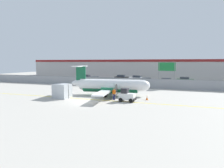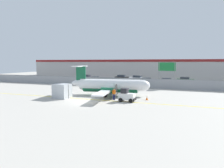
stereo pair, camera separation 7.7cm
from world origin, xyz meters
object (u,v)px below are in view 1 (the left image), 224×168
Objects in this scene: baggage_tug at (127,96)px; highway_sign at (167,69)px; ground_crew_worker at (114,93)px; parked_car_1 at (94,79)px; parked_car_3 at (137,78)px; parked_car_4 at (146,81)px; parked_car_6 at (185,80)px; parked_car_0 at (86,77)px; commuter_airplane at (111,86)px; cargo_container at (62,91)px; traffic_cone_far_left at (130,96)px; traffic_cone_near_right at (98,92)px; parked_car_5 at (166,81)px; parked_car_2 at (121,77)px; traffic_cone_near_left at (147,98)px.

highway_sign reaches higher than baggage_tug.
parked_car_1 is at bearing -17.74° from ground_crew_worker.
parked_car_3 is 8.67m from parked_car_4.
parked_car_6 is 12.56m from highway_sign.
ground_crew_worker and parked_car_0 have the same top height.
commuter_airplane reaches higher than cargo_container.
traffic_cone_far_left is at bearing -31.36° from commuter_airplane.
traffic_cone_near_right is (-4.39, 4.10, -0.64)m from ground_crew_worker.
parked_car_6 is at bearing 58.97° from traffic_cone_near_right.
parked_car_4 is at bearing 7.70° from parked_car_5.
ground_crew_worker is at bearing 101.66° from parked_car_3.
cargo_container is at bearing -69.57° from parked_car_0.
highway_sign is (6.20, 16.68, 3.19)m from ground_crew_worker.
parked_car_5 is (13.87, -8.36, 0.00)m from parked_car_2.
commuter_airplane is 3.70× the size of parked_car_6.
baggage_tug is 0.55× the size of parked_car_3.
parked_car_0 is at bearing 116.10° from cargo_container.
traffic_cone_far_left is at bearing 105.82° from parked_car_3.
parked_car_5 is at bearing 85.47° from baggage_tug.
traffic_cone_far_left is 19.99m from parked_car_4.
traffic_cone_far_left is at bearing 86.22° from parked_car_4.
traffic_cone_near_left is 0.15× the size of parked_car_4.
highway_sign is (14.28, 17.94, 3.04)m from cargo_container.
traffic_cone_near_left is at bearing 18.89° from cargo_container.
baggage_tug is 30.83m from parked_car_3.
cargo_container is 0.60× the size of parked_car_3.
baggage_tug is at bearing -154.09° from ground_crew_worker.
traffic_cone_far_left is 27.30m from parked_car_6.
cargo_container is (-10.17, -0.70, 0.24)m from baggage_tug.
baggage_tug reaches higher than parked_car_2.
parked_car_5 is at bearing -10.76° from parked_car_0.
commuter_airplane is 27.12m from parked_car_6.
baggage_tug is 0.44× the size of highway_sign.
parked_car_3 is (-3.22, 29.81, -0.06)m from ground_crew_worker.
ground_crew_worker is (1.77, -3.78, -0.65)m from commuter_airplane.
parked_car_5 is at bearing 95.63° from highway_sign.
traffic_cone_far_left is (3.58, -1.62, -1.29)m from commuter_airplane.
cargo_container is 0.60× the size of parked_car_1.
parked_car_5 is (5.60, 22.74, -0.06)m from ground_crew_worker.
baggage_tug is at bearing 86.57° from parked_car_4.
cargo_container is at bearing 86.62° from parked_car_3.
parked_car_6 is (18.16, 29.43, -0.21)m from cargo_container.
parked_car_3 is at bearing 8.92° from parked_car_0.
parked_car_5 reaches higher than traffic_cone_near_right.
commuter_airplane reaches higher than traffic_cone_near_right.
traffic_cone_near_left is 20.91m from parked_car_4.
parked_car_3 is at bearing 100.32° from traffic_cone_far_left.
baggage_tug is 1.41× the size of ground_crew_worker.
traffic_cone_far_left is 15.64m from highway_sign.
traffic_cone_near_right is 28.09m from parked_car_6.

